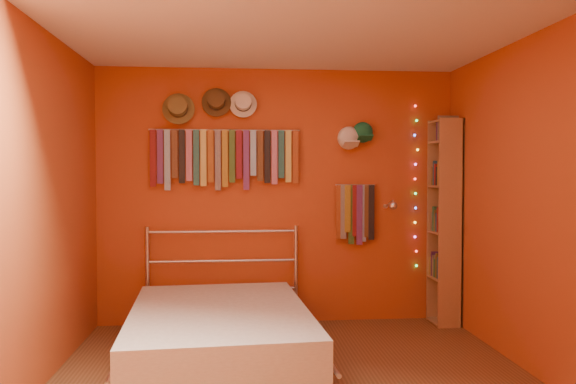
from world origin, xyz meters
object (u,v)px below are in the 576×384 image
object	(u,v)px
bookshelf	(448,220)
bed	(220,332)
reading_lamp	(392,206)
tie_rack	(224,155)

from	to	relation	value
bookshelf	bed	bearing A→B (deg)	-157.91
reading_lamp	bed	xyz separation A→B (m)	(-1.62, -0.86, -0.94)
tie_rack	bookshelf	world-z (taller)	bookshelf
tie_rack	bed	world-z (taller)	tie_rack
reading_lamp	bed	bearing A→B (deg)	-152.23
bookshelf	reading_lamp	bearing A→B (deg)	-176.32
bookshelf	tie_rack	bearing A→B (deg)	175.94
tie_rack	bookshelf	bearing A→B (deg)	-4.06
tie_rack	reading_lamp	size ratio (longest dim) A/B	4.33
reading_lamp	bed	world-z (taller)	reading_lamp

